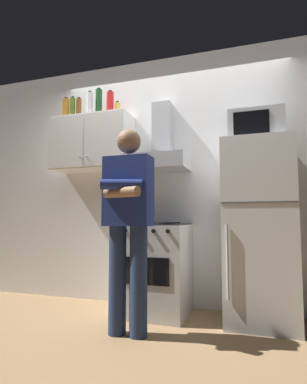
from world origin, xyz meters
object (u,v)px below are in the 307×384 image
at_px(person_standing, 128,220).
at_px(bottle_olive_oil, 73,109).
at_px(bottle_spice_jar, 117,109).
at_px(bottle_vodka_clear, 90,105).
at_px(upper_cabinet, 92,144).
at_px(bottle_beer_brown, 79,109).
at_px(microwave, 256,128).
at_px(bottle_liquor_amber, 66,110).
at_px(stove_oven, 157,268).
at_px(refrigerator, 259,231).
at_px(range_hood, 160,152).
at_px(bottle_soda_red, 110,104).
at_px(bottle_wine_green, 99,104).

xyz_separation_m(person_standing, bottle_olive_oil, (-1.01, 0.73, 1.28)).
distance_m(bottle_spice_jar, bottle_olive_oil, 0.56).
bearing_deg(bottle_vodka_clear, upper_cabinet, -6.64).
bearing_deg(person_standing, bottle_beer_brown, 141.54).
xyz_separation_m(upper_cabinet, microwave, (1.75, -0.11, -0.01)).
height_order(bottle_beer_brown, bottle_liquor_amber, bottle_liquor_amber).
distance_m(stove_oven, bottle_olive_oil, 2.05).
height_order(bottle_spice_jar, bottle_olive_oil, bottle_olive_oil).
xyz_separation_m(bottle_vodka_clear, bottle_beer_brown, (-0.14, 0.00, -0.03)).
relative_size(refrigerator, microwave, 3.33).
height_order(range_hood, bottle_beer_brown, bottle_beer_brown).
bearing_deg(bottle_olive_oil, bottle_vodka_clear, 1.15).
bearing_deg(bottle_liquor_amber, bottle_soda_red, 0.02).
bearing_deg(person_standing, bottle_liquor_amber, 146.36).
distance_m(microwave, bottle_soda_red, 1.60).
bearing_deg(refrigerator, bottle_spice_jar, 174.57).
height_order(range_hood, bottle_liquor_amber, bottle_liquor_amber).
relative_size(stove_oven, microwave, 1.82).
relative_size(stove_oven, bottle_vodka_clear, 2.80).
bearing_deg(bottle_soda_red, bottle_vodka_clear, 179.01).
bearing_deg(microwave, stove_oven, -178.85).
height_order(upper_cabinet, bottle_liquor_amber, bottle_liquor_amber).
xyz_separation_m(stove_oven, person_standing, (-0.05, -0.61, 0.47)).
distance_m(microwave, person_standing, 1.45).
relative_size(microwave, bottle_wine_green, 1.37).
height_order(range_hood, microwave, range_hood).
bearing_deg(range_hood, refrigerator, -7.55).
relative_size(upper_cabinet, bottle_olive_oil, 3.29).
xyz_separation_m(bottle_soda_red, bottle_wine_green, (-0.16, 0.04, 0.03)).
bearing_deg(person_standing, range_hood, 86.09).
bearing_deg(refrigerator, bottle_soda_red, 175.34).
distance_m(bottle_vodka_clear, bottle_wine_green, 0.10).
xyz_separation_m(range_hood, bottle_vodka_clear, (-0.84, 0.00, 0.60)).
bearing_deg(stove_oven, bottle_wine_green, 167.31).
bearing_deg(bottle_vodka_clear, bottle_wine_green, 21.54).
bearing_deg(bottle_liquor_amber, range_hood, 0.08).
height_order(person_standing, bottle_beer_brown, bottle_beer_brown).
relative_size(person_standing, bottle_vodka_clear, 5.25).
height_order(refrigerator, bottle_wine_green, bottle_wine_green).
bearing_deg(bottle_spice_jar, bottle_wine_green, 173.31).
xyz_separation_m(refrigerator, bottle_wine_green, (-1.69, 0.17, 1.42)).
distance_m(range_hood, bottle_spice_jar, 0.72).
xyz_separation_m(stove_oven, microwave, (0.95, 0.02, 1.31)).
xyz_separation_m(microwave, person_standing, (-1.00, -0.62, -0.84)).
bearing_deg(bottle_beer_brown, stove_oven, -7.77).
height_order(upper_cabinet, bottle_soda_red, bottle_soda_red).
bearing_deg(bottle_beer_brown, bottle_spice_jar, 0.54).
bearing_deg(person_standing, microwave, 32.00).
distance_m(upper_cabinet, bottle_wine_green, 0.47).
distance_m(refrigerator, bottle_liquor_amber, 2.51).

